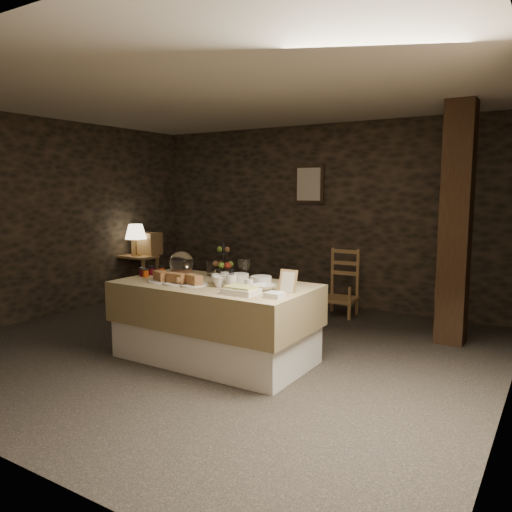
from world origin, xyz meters
The scene contains 28 objects.
ground_plane centered at (0.00, 0.00, 0.00)m, with size 5.50×5.00×0.01m, color black.
room_shell centered at (0.00, 0.00, 1.56)m, with size 5.52×5.02×2.60m.
buffet_table centered at (0.19, -0.31, 0.44)m, with size 1.94×1.03×0.77m.
console_table centered at (-2.50, 1.30, 0.54)m, with size 0.63×0.36×0.67m.
table_lamp centered at (-2.45, 1.25, 1.04)m, with size 0.32×0.32×0.48m.
wine_rack centered at (-2.45, 1.48, 0.84)m, with size 0.42×0.26×0.34m, color olive.
chair centered at (0.57, 2.03, 0.39)m, with size 0.44×0.42×0.69m.
timber_column centered at (2.06, 1.51, 1.30)m, with size 0.30×0.30×2.60m, color black.
framed_picture centered at (-0.15, 2.47, 1.75)m, with size 0.45×0.04×0.55m.
plate_stack_a centered at (0.42, -0.22, 0.82)m, with size 0.19×0.19×0.10m, color silver.
plate_stack_b centered at (0.63, -0.15, 0.81)m, with size 0.20×0.20×0.09m, color silver.
cutlery_holder centered at (0.46, -0.41, 0.83)m, with size 0.10×0.10×0.12m, color silver.
cup_a centered at (0.24, -0.33, 0.82)m, with size 0.12×0.12×0.09m, color silver.
cup_b centered at (0.35, -0.45, 0.82)m, with size 0.11×0.11×0.10m, color silver.
mug_c centered at (0.24, -0.20, 0.82)m, with size 0.09×0.09×0.10m, color silver.
mug_d centered at (0.64, -0.38, 0.81)m, with size 0.08×0.08×0.09m, color silver.
bowl centered at (0.77, -0.33, 0.79)m, with size 0.20×0.20×0.05m, color silver.
cake_dome centered at (-0.42, -0.08, 0.87)m, with size 0.26×0.26×0.26m.
fruit_stand centered at (0.06, 0.02, 0.91)m, with size 0.25×0.25×0.36m.
bread_platter_left centered at (-0.30, -0.53, 0.81)m, with size 0.26×0.26×0.11m.
bread_platter_center centered at (-0.09, -0.54, 0.81)m, with size 0.26×0.26×0.11m.
bread_platter_right centered at (0.10, -0.52, 0.81)m, with size 0.26×0.26×0.11m.
jam_jars centered at (-0.65, -0.29, 0.81)m, with size 0.20×0.32×0.07m.
tart_dish centered at (0.70, -0.60, 0.80)m, with size 0.30×0.22×0.07m.
square_dish centered at (1.02, -0.57, 0.79)m, with size 0.14×0.14×0.04m, color silver.
menu_frame centered at (1.00, -0.30, 0.86)m, with size 0.17×0.02×0.22m, color olive.
storage_jar_a centered at (-0.12, 0.05, 0.85)m, with size 0.10×0.10×0.16m, color white.
storage_jar_b centered at (0.00, 0.08, 0.84)m, with size 0.09×0.09×0.14m, color white.
Camera 1 is at (3.06, -4.15, 1.67)m, focal length 35.00 mm.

